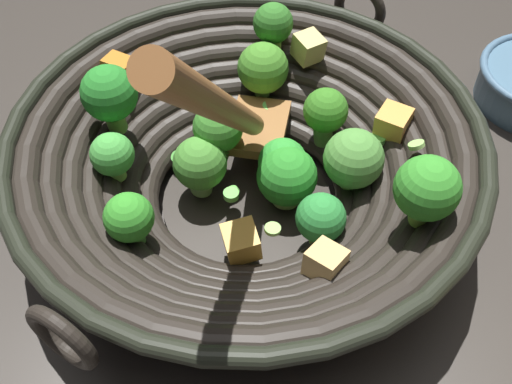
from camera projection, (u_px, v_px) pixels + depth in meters
The scene contains 2 objects.
ground_plane at pixel (247, 206), 0.53m from camera, with size 4.00×4.00×0.00m, color #332D28.
wok at pixel (248, 158), 0.49m from camera, with size 0.41×0.39×0.29m.
Camera 1 is at (-0.20, -0.27, 0.42)m, focal length 41.61 mm.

